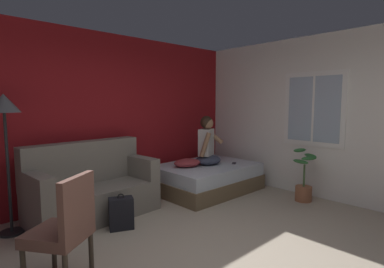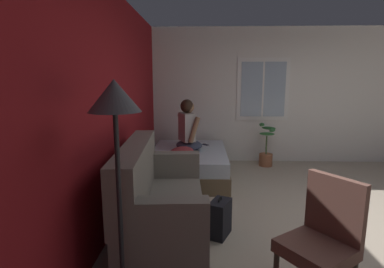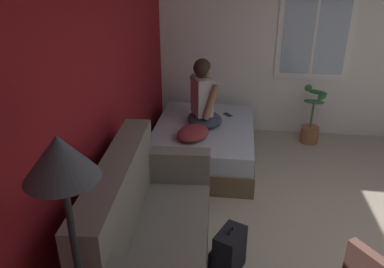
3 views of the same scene
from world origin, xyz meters
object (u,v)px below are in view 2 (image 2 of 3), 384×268
(person_seated, at_px, (188,130))
(potted_plant, at_px, (266,151))
(floor_lamp, at_px, (116,119))
(couch, at_px, (158,204))
(cell_phone, at_px, (205,145))
(side_chair, at_px, (322,237))
(throw_pillow, at_px, (182,152))
(bed, at_px, (189,164))
(backpack, at_px, (219,219))

(person_seated, xyz_separation_m, potted_plant, (0.69, -1.50, -0.53))
(floor_lamp, bearing_deg, couch, -7.23)
(cell_phone, distance_m, floor_lamp, 3.65)
(cell_phone, bearing_deg, person_seated, -161.93)
(side_chair, xyz_separation_m, potted_plant, (3.66, -0.36, -0.23))
(throw_pillow, relative_size, potted_plant, 0.56)
(side_chair, height_order, person_seated, person_seated)
(person_seated, bearing_deg, throw_pillow, 169.44)
(couch, relative_size, throw_pillow, 3.64)
(bed, xyz_separation_m, floor_lamp, (-3.03, 0.37, 1.19))
(throw_pillow, bearing_deg, side_chair, -154.29)
(couch, relative_size, potted_plant, 2.06)
(person_seated, height_order, potted_plant, person_seated)
(couch, relative_size, cell_phone, 12.14)
(backpack, distance_m, floor_lamp, 1.80)
(couch, height_order, throw_pillow, couch)
(potted_plant, bearing_deg, bed, 116.18)
(couch, height_order, backpack, couch)
(side_chair, distance_m, cell_phone, 3.47)
(person_seated, height_order, cell_phone, person_seated)
(floor_lamp, xyz_separation_m, potted_plant, (3.76, -1.85, -1.13))
(bed, xyz_separation_m, side_chair, (-2.93, -1.13, 0.30))
(backpack, height_order, potted_plant, potted_plant)
(backpack, distance_m, potted_plant, 2.92)
(throw_pillow, height_order, potted_plant, potted_plant)
(side_chair, xyz_separation_m, person_seated, (2.97, 1.15, 0.30))
(person_seated, bearing_deg, potted_plant, -65.20)
(backpack, bearing_deg, person_seated, 11.97)
(bed, bearing_deg, couch, 173.23)
(throw_pillow, relative_size, floor_lamp, 0.28)
(couch, distance_m, person_seated, 2.15)
(side_chair, bearing_deg, cell_phone, 14.09)
(person_seated, relative_size, potted_plant, 1.03)
(throw_pillow, distance_m, floor_lamp, 2.80)
(couch, height_order, side_chair, couch)
(potted_plant, bearing_deg, couch, 148.18)
(backpack, height_order, floor_lamp, floor_lamp)
(backpack, distance_m, cell_phone, 2.43)
(cell_phone, bearing_deg, couch, -136.74)
(backpack, bearing_deg, bed, 11.71)
(couch, bearing_deg, throw_pillow, -5.09)
(cell_phone, height_order, floor_lamp, floor_lamp)
(floor_lamp, distance_m, potted_plant, 4.35)
(couch, bearing_deg, cell_phone, -12.00)
(bed, relative_size, potted_plant, 2.11)
(side_chair, distance_m, floor_lamp, 1.75)
(throw_pillow, xyz_separation_m, potted_plant, (1.12, -1.58, -0.25))
(side_chair, bearing_deg, couch, 57.61)
(person_seated, height_order, floor_lamp, floor_lamp)
(cell_phone, relative_size, potted_plant, 0.17)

